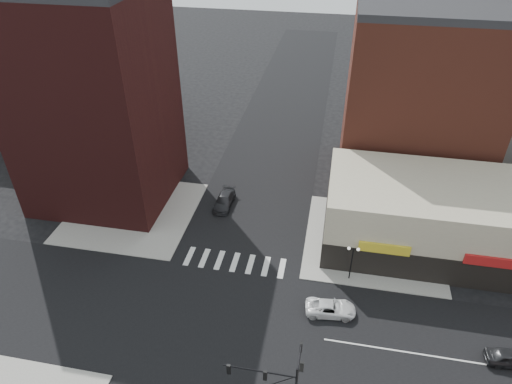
# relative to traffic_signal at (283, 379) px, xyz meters

# --- Properties ---
(ground) EXTENTS (240.00, 240.00, 0.00)m
(ground) POSITION_rel_traffic_signal_xyz_m (-7.24, 7.83, -4.96)
(ground) COLOR black
(ground) RESTS_ON ground
(road_ew) EXTENTS (200.00, 14.00, 0.02)m
(road_ew) POSITION_rel_traffic_signal_xyz_m (-7.24, 7.83, -4.95)
(road_ew) COLOR black
(road_ew) RESTS_ON ground
(road_ns) EXTENTS (14.00, 200.00, 0.02)m
(road_ns) POSITION_rel_traffic_signal_xyz_m (-7.24, 7.83, -4.95)
(road_ns) COLOR black
(road_ns) RESTS_ON ground
(sidewalk_nw) EXTENTS (15.00, 15.00, 0.12)m
(sidewalk_nw) POSITION_rel_traffic_signal_xyz_m (-21.74, 22.33, -4.90)
(sidewalk_nw) COLOR gray
(sidewalk_nw) RESTS_ON ground
(sidewalk_ne) EXTENTS (15.00, 15.00, 0.12)m
(sidewalk_ne) POSITION_rel_traffic_signal_xyz_m (7.26, 22.33, -4.90)
(sidewalk_ne) COLOR gray
(sidewalk_ne) RESTS_ON ground
(building_nw) EXTENTS (16.00, 15.00, 25.00)m
(building_nw) POSITION_rel_traffic_signal_xyz_m (-26.24, 26.33, 7.54)
(building_nw) COLOR #3A1312
(building_nw) RESTS_ON ground
(building_nw_low) EXTENTS (20.00, 18.00, 12.00)m
(building_nw_low) POSITION_rel_traffic_signal_xyz_m (-39.24, 41.83, 1.04)
(building_nw_low) COLOR #3A1312
(building_nw_low) RESTS_ON ground
(building_ne_midrise) EXTENTS (18.00, 15.00, 22.00)m
(building_ne_midrise) POSITION_rel_traffic_signal_xyz_m (11.76, 37.33, 6.04)
(building_ne_midrise) COLOR brown
(building_ne_midrise) RESTS_ON ground
(building_ne_row) EXTENTS (24.20, 12.20, 8.00)m
(building_ne_row) POSITION_rel_traffic_signal_xyz_m (13.76, 22.83, -1.66)
(building_ne_row) COLOR #BBB395
(building_ne_row) RESTS_ON ground
(traffic_signal) EXTENTS (5.59, 3.09, 7.77)m
(traffic_signal) POSITION_rel_traffic_signal_xyz_m (0.00, 0.00, 0.00)
(traffic_signal) COLOR black
(traffic_signal) RESTS_ON ground
(street_lamp_ne) EXTENTS (1.22, 0.32, 4.16)m
(street_lamp_ne) POSITION_rel_traffic_signal_xyz_m (4.76, 15.83, -1.67)
(street_lamp_ne) COLOR black
(street_lamp_ne) RESTS_ON sidewalk_ne
(white_suv) EXTENTS (4.94, 2.65, 1.32)m
(white_suv) POSITION_rel_traffic_signal_xyz_m (3.11, 10.98, -4.30)
(white_suv) COLOR silver
(white_suv) RESTS_ON ground
(dark_sedan_east) EXTENTS (4.33, 1.92, 1.45)m
(dark_sedan_east) POSITION_rel_traffic_signal_xyz_m (18.41, 8.34, -4.24)
(dark_sedan_east) COLOR black
(dark_sedan_east) RESTS_ON ground
(dark_sedan_north) EXTENTS (2.16, 5.06, 1.46)m
(dark_sedan_north) POSITION_rel_traffic_signal_xyz_m (-10.95, 25.93, -4.23)
(dark_sedan_north) COLOR black
(dark_sedan_north) RESTS_ON ground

